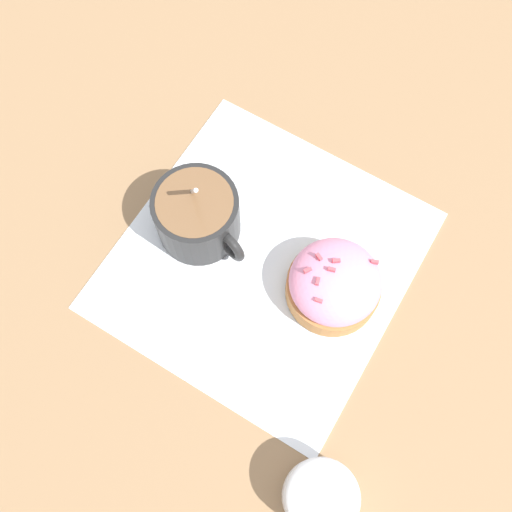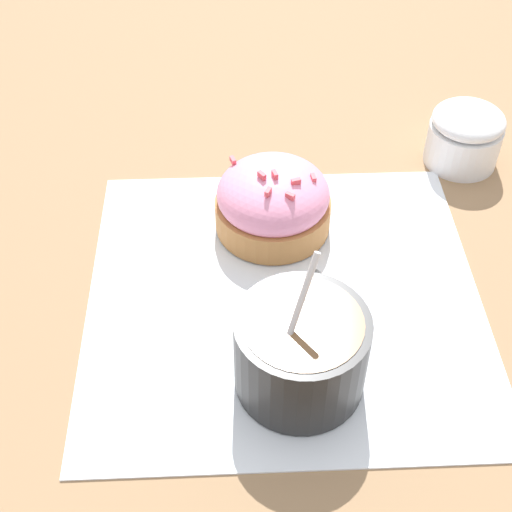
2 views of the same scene
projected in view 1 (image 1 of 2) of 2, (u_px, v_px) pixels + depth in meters
name	position (u px, v px, depth m)	size (l,w,h in m)	color
ground_plane	(264.00, 260.00, 0.60)	(3.00, 3.00, 0.00)	#93704C
paper_napkin	(264.00, 260.00, 0.60)	(0.29, 0.30, 0.00)	white
coffee_cup	(199.00, 213.00, 0.58)	(0.10, 0.08, 0.11)	black
frosted_pastry	(336.00, 281.00, 0.56)	(0.09, 0.09, 0.06)	#B2753D
sugar_bowl	(321.00, 497.00, 0.50)	(0.06, 0.06, 0.05)	white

